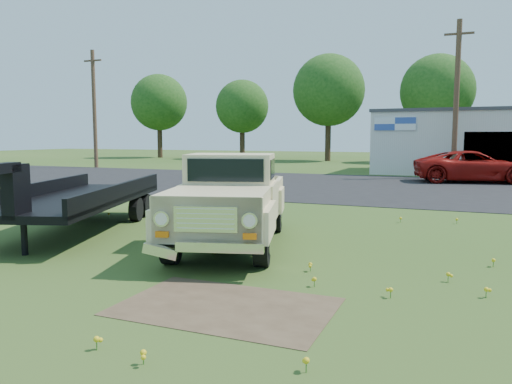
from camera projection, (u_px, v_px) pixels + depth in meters
ground at (224, 252)px, 10.41m from camera, size 140.00×140.00×0.00m
asphalt_lot at (361, 187)px, 24.17m from camera, size 90.00×14.00×0.02m
dirt_patch_a at (226, 307)px, 7.09m from camera, size 3.00×2.00×0.01m
dirt_patch_b at (216, 220)px, 14.39m from camera, size 2.20×1.60×0.01m
commercial_building at (489, 141)px, 32.65m from camera, size 14.20×8.20×4.15m
utility_pole_west at (94, 108)px, 38.50m from camera, size 1.60×0.30×9.00m
utility_pole_mid at (456, 98)px, 28.56m from camera, size 1.60×0.30×9.00m
treeline_a at (159, 103)px, 57.12m from camera, size 6.40×6.40×9.52m
treeline_b at (242, 107)px, 54.28m from camera, size 5.76×5.76×8.57m
treeline_c at (329, 90)px, 48.94m from camera, size 7.04×7.04×10.47m
treeline_d at (437, 91)px, 46.07m from camera, size 6.72×6.72×10.00m
vintage_pickup_truck at (231, 200)px, 10.98m from camera, size 3.67×6.02×2.04m
flatbed_trailer at (78, 193)px, 12.74m from camera, size 4.50×7.45×1.93m
red_pickup at (473, 167)px, 26.27m from camera, size 6.42×4.05×1.65m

